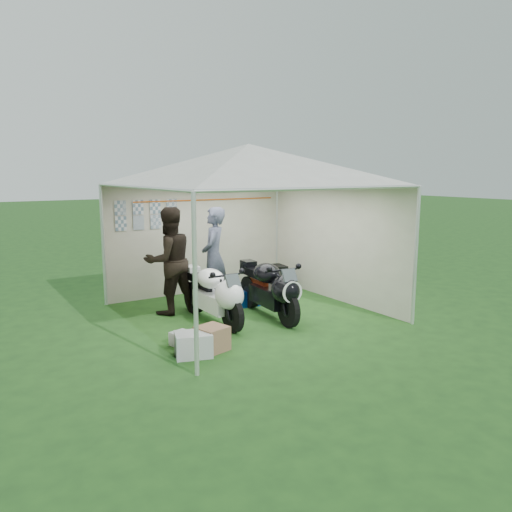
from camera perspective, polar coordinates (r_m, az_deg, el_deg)
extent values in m
plane|color=#21471C|center=(9.06, -0.82, -6.60)|extent=(80.00, 80.00, 0.00)
cylinder|color=silver|center=(6.14, -6.95, -3.44)|extent=(0.06, 0.06, 2.30)
cylinder|color=silver|center=(8.62, 17.79, -0.07)|extent=(0.06, 0.06, 2.30)
cylinder|color=silver|center=(9.85, -17.06, 1.13)|extent=(0.06, 0.06, 2.30)
cylinder|color=silver|center=(11.56, 2.41, 2.75)|extent=(0.06, 0.06, 2.30)
cube|color=beige|center=(10.55, -6.55, 2.03)|extent=(4.00, 0.02, 2.30)
cube|color=beige|center=(7.96, -13.18, -0.62)|extent=(0.02, 4.00, 2.30)
cube|color=beige|center=(10.00, 8.98, 1.56)|extent=(0.02, 4.00, 2.30)
pyramid|color=white|center=(8.70, -0.86, 10.40)|extent=(5.66, 5.66, 0.70)
cube|color=#99A5B7|center=(9.86, -15.26, 5.32)|extent=(0.22, 0.02, 0.28)
cube|color=#99A5B7|center=(9.97, -13.34, 5.44)|extent=(0.22, 0.02, 0.28)
cube|color=#99A5B7|center=(10.09, -11.45, 5.56)|extent=(0.22, 0.01, 0.28)
cube|color=#99A5B7|center=(10.22, -9.61, 5.66)|extent=(0.22, 0.01, 0.28)
cube|color=#99A5B7|center=(9.88, -15.19, 3.59)|extent=(0.22, 0.02, 0.28)
cube|color=#99A5B7|center=(9.99, -13.27, 3.73)|extent=(0.22, 0.01, 0.28)
cube|color=#99A5B7|center=(10.11, -11.40, 3.86)|extent=(0.22, 0.02, 0.28)
cube|color=#99A5B7|center=(10.24, -9.57, 3.99)|extent=(0.22, 0.01, 0.28)
cylinder|color=#D8590C|center=(10.54, -5.58, 6.41)|extent=(3.20, 0.02, 0.02)
cylinder|color=black|center=(7.98, -2.70, -6.72)|extent=(0.11, 0.58, 0.57)
cylinder|color=black|center=(9.12, -7.06, -4.70)|extent=(0.16, 0.58, 0.57)
cube|color=white|center=(8.48, -4.88, -5.22)|extent=(0.34, 0.92, 0.29)
ellipsoid|color=white|center=(7.98, -3.07, -4.45)|extent=(0.44, 0.58, 0.48)
ellipsoid|color=white|center=(8.47, -5.23, -2.58)|extent=(0.43, 0.60, 0.34)
cube|color=black|center=(8.82, -6.41, -2.50)|extent=(0.26, 0.58, 0.13)
cube|color=white|center=(9.08, -7.34, -1.67)|extent=(0.22, 0.29, 0.17)
cube|color=black|center=(8.77, -6.10, -3.65)|extent=(0.11, 0.53, 0.10)
cube|color=#3F474C|center=(7.83, -2.66, -2.85)|extent=(0.23, 0.14, 0.20)
cylinder|color=black|center=(8.24, 3.73, -6.13)|extent=(0.15, 0.60, 0.60)
cylinder|color=black|center=(9.41, -0.66, -4.11)|extent=(0.20, 0.61, 0.60)
cube|color=black|center=(8.75, 1.54, -4.63)|extent=(0.42, 0.97, 0.30)
ellipsoid|color=black|center=(8.24, 3.39, -3.84)|extent=(0.50, 0.63, 0.50)
ellipsoid|color=black|center=(8.75, 1.24, -1.96)|extent=(0.49, 0.65, 0.35)
cube|color=black|center=(9.11, 0.04, -1.89)|extent=(0.31, 0.62, 0.14)
cube|color=black|center=(9.38, -0.88, -1.06)|extent=(0.24, 0.32, 0.18)
cube|color=maroon|center=(9.05, 0.33, -3.04)|extent=(0.15, 0.55, 0.10)
cube|color=#3F474C|center=(8.08, 3.84, -2.24)|extent=(0.25, 0.16, 0.21)
cylinder|color=white|center=(8.06, 4.19, -4.16)|extent=(0.36, 0.05, 0.36)
cube|color=#0D3AA8|center=(9.53, -0.92, -4.82)|extent=(0.43, 0.29, 0.31)
imported|color=black|center=(9.03, -9.91, -0.54)|extent=(0.99, 0.80, 1.92)
imported|color=#535972|center=(9.48, -4.84, -0.08)|extent=(0.78, 0.82, 1.88)
cube|color=black|center=(10.73, 1.87, -2.54)|extent=(0.60, 0.51, 0.54)
cube|color=#AFB3B8|center=(7.07, -7.17, -10.00)|extent=(0.59, 0.52, 0.33)
cube|color=#866147|center=(7.26, -5.05, -9.36)|extent=(0.48, 0.48, 0.35)
cube|color=silver|center=(7.55, -8.62, -9.28)|extent=(0.32, 0.29, 0.20)
cube|color=olive|center=(7.22, -6.72, -9.82)|extent=(0.44, 0.33, 0.27)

